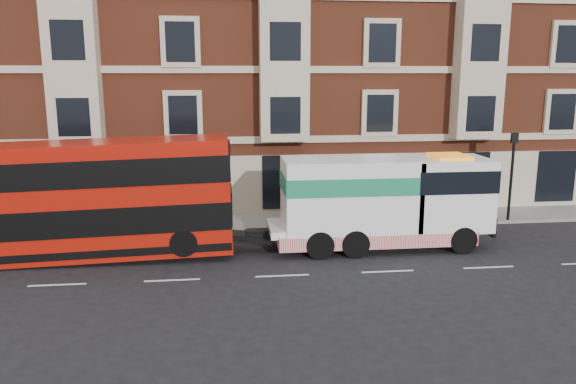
% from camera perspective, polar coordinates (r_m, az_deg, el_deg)
% --- Properties ---
extents(ground, '(120.00, 120.00, 0.00)m').
position_cam_1_polar(ground, '(20.93, -0.60, -8.51)').
color(ground, black).
rests_on(ground, ground).
extents(sidewalk, '(90.00, 3.00, 0.15)m').
position_cam_1_polar(sidewalk, '(28.03, -2.20, -3.01)').
color(sidewalk, slate).
rests_on(sidewalk, ground).
extents(victorian_terrace, '(45.00, 12.00, 20.40)m').
position_cam_1_polar(victorian_terrace, '(34.70, -2.47, 16.51)').
color(victorian_terrace, brown).
rests_on(victorian_terrace, ground).
extents(lamp_post_west, '(0.35, 0.15, 4.35)m').
position_cam_1_polar(lamp_post_west, '(26.42, -15.11, 1.43)').
color(lamp_post_west, black).
rests_on(lamp_post_west, sidewalk).
extents(lamp_post_east, '(0.35, 0.15, 4.35)m').
position_cam_1_polar(lamp_post_east, '(29.64, 21.79, 2.10)').
color(lamp_post_east, black).
rests_on(lamp_post_east, sidewalk).
extents(double_decker_bus, '(11.61, 2.67, 4.70)m').
position_cam_1_polar(double_decker_bus, '(23.65, -20.04, -0.55)').
color(double_decker_bus, '#AC1409').
rests_on(double_decker_bus, ground).
extents(tow_truck, '(9.30, 2.75, 3.88)m').
position_cam_1_polar(tow_truck, '(23.97, 9.31, -0.88)').
color(tow_truck, white).
rests_on(tow_truck, ground).
extents(pedestrian, '(0.73, 0.73, 1.71)m').
position_cam_1_polar(pedestrian, '(27.62, -16.01, -1.72)').
color(pedestrian, black).
rests_on(pedestrian, sidewalk).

